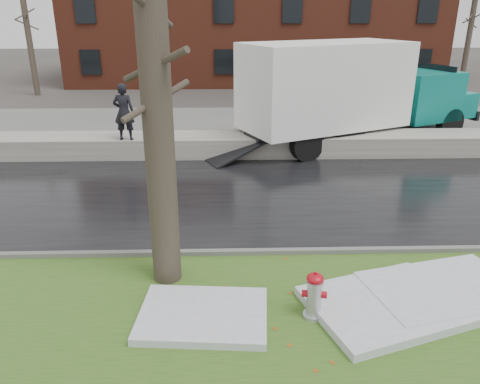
{
  "coord_description": "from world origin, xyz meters",
  "views": [
    {
      "loc": [
        -0.06,
        -8.06,
        5.05
      ],
      "look_at": [
        0.23,
        2.29,
        1.0
      ],
      "focal_mm": 35.0,
      "sensor_mm": 36.0,
      "label": 1
    }
  ],
  "objects_px": {
    "tree": "(157,105)",
    "box_truck": "(351,91)",
    "fire_hydrant": "(314,293)",
    "worker": "(124,112)"
  },
  "relations": [
    {
      "from": "box_truck",
      "to": "fire_hydrant",
      "type": "bearing_deg",
      "value": -131.15
    },
    {
      "from": "fire_hydrant",
      "to": "box_truck",
      "type": "distance_m",
      "value": 11.94
    },
    {
      "from": "fire_hydrant",
      "to": "tree",
      "type": "distance_m",
      "value": 4.24
    },
    {
      "from": "worker",
      "to": "fire_hydrant",
      "type": "bearing_deg",
      "value": 120.08
    },
    {
      "from": "fire_hydrant",
      "to": "worker",
      "type": "height_order",
      "value": "worker"
    },
    {
      "from": "fire_hydrant",
      "to": "worker",
      "type": "relative_size",
      "value": 0.45
    },
    {
      "from": "tree",
      "to": "worker",
      "type": "height_order",
      "value": "tree"
    },
    {
      "from": "box_truck",
      "to": "tree",
      "type": "bearing_deg",
      "value": -145.85
    },
    {
      "from": "tree",
      "to": "box_truck",
      "type": "relative_size",
      "value": 0.59
    },
    {
      "from": "worker",
      "to": "tree",
      "type": "bearing_deg",
      "value": 108.23
    }
  ]
}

